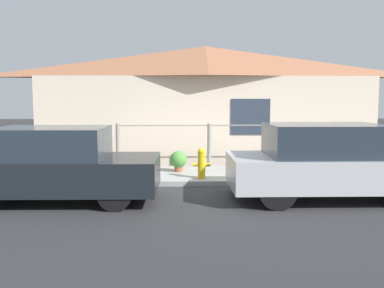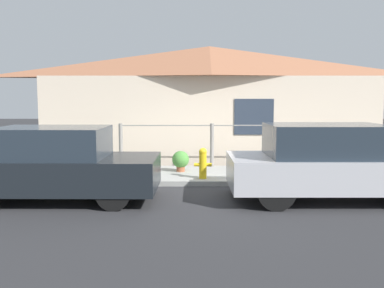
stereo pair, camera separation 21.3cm
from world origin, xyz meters
The scene contains 9 objects.
ground_plane centered at (0.00, 0.00, 0.00)m, with size 60.00×60.00×0.00m, color #2D2D30.
sidewalk centered at (0.00, 1.09, 0.06)m, with size 24.00×2.17×0.11m.
house centered at (0.00, 3.79, 2.78)m, with size 10.07×2.23×3.46m.
fence centered at (0.00, 2.02, 0.74)m, with size 4.90×0.10×1.14m.
car_left centered at (-3.03, -1.25, 0.68)m, with size 3.64×1.69×1.38m.
car_right centered at (2.06, -1.25, 0.72)m, with size 3.87×1.69×1.44m.
fire_hydrant centered at (-0.28, 0.35, 0.48)m, with size 0.40×0.18×0.70m.
potted_plant_near_hydrant centered at (-0.81, 1.26, 0.40)m, with size 0.42×0.42×0.51m.
potted_plant_by_fence centered at (-3.08, 1.35, 0.47)m, with size 0.49×0.49×0.64m.
Camera 1 is at (-0.74, -9.15, 1.93)m, focal length 40.00 mm.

